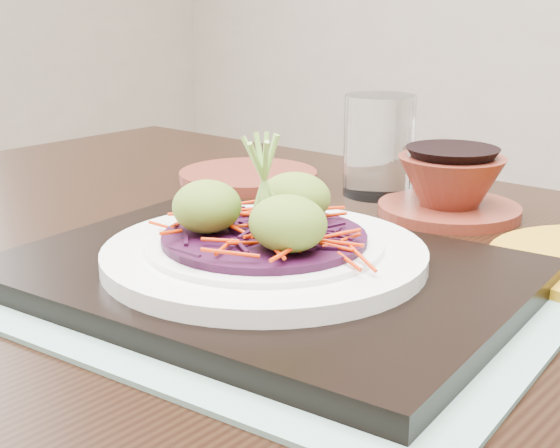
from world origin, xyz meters
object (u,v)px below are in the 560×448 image
Objects in this scene: serving_tray at (265,274)px; water_glass at (379,146)px; white_plate at (264,253)px; dining_table at (266,376)px; terracotta_side_plate at (248,176)px; terracotta_bowl_set at (450,189)px.

serving_tray is 0.33m from water_glass.
dining_table is at bearing 127.60° from white_plate.
terracotta_side_plate is 0.91× the size of terracotta_bowl_set.
serving_tray is at bearing -48.37° from white_plate.
white_plate is (0.03, -0.04, 0.13)m from dining_table.
serving_tray is 2.07× the size of terracotta_bowl_set.
water_glass reaches higher than terracotta_bowl_set.
water_glass is at bearing 103.40° from dining_table.
terracotta_bowl_set is at bearing 85.27° from white_plate.
water_glass is (-0.08, 0.31, 0.04)m from serving_tray.
terracotta_bowl_set is (0.27, 0.00, 0.02)m from terracotta_side_plate.
terracotta_bowl_set reaches higher than terracotta_side_plate.
dining_table is 3.41× the size of serving_tray.
dining_table is 0.33m from terracotta_side_plate.
serving_tray reaches higher than dining_table.
dining_table is at bearing -103.20° from terracotta_bowl_set.
white_plate reaches higher than terracotta_side_plate.
serving_tray is at bearing -48.95° from terracotta_side_plate.
white_plate is 0.28m from terracotta_bowl_set.
serving_tray is 1.54× the size of white_plate.
terracotta_side_plate is at bearing -178.92° from terracotta_bowl_set.
white_plate is 1.35× the size of terracotta_bowl_set.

